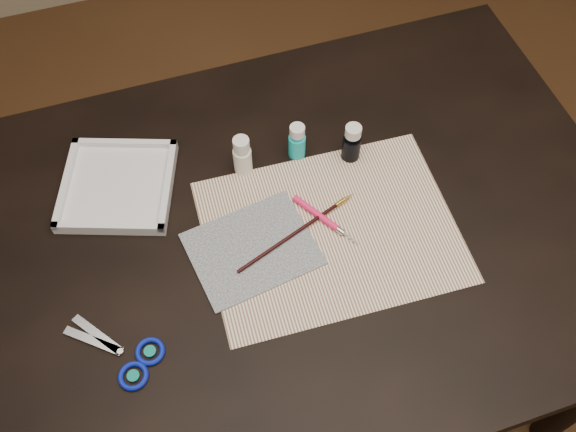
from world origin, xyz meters
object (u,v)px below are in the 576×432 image
object	(u,v)px
canvas	(252,249)
paint_bottle_navy	(352,142)
scissors	(109,351)
paint_bottle_white	(242,155)
palette_tray	(118,185)
paint_bottle_cyan	(297,141)
paper	(330,231)

from	to	relation	value
canvas	paint_bottle_navy	size ratio (longest dim) A/B	2.49
scissors	paint_bottle_white	bearing A→B (deg)	-97.54
canvas	palette_tray	bearing A→B (deg)	134.51
paint_bottle_cyan	paint_bottle_navy	distance (m)	0.11
paint_bottle_white	paint_bottle_cyan	distance (m)	0.11
scissors	paper	bearing A→B (deg)	-126.77
scissors	paint_bottle_cyan	bearing A→B (deg)	-105.87
paint_bottle_cyan	palette_tray	size ratio (longest dim) A/B	0.40
paint_bottle_white	palette_tray	size ratio (longest dim) A/B	0.42
paint_bottle_white	palette_tray	bearing A→B (deg)	173.31
paper	paint_bottle_navy	size ratio (longest dim) A/B	5.23
paint_bottle_navy	paint_bottle_white	bearing A→B (deg)	169.87
canvas	scissors	world-z (taller)	scissors
paint_bottle_white	paint_bottle_navy	size ratio (longest dim) A/B	1.00
canvas	scissors	xyz separation A→B (m)	(-0.28, -0.11, 0.00)
paper	paint_bottle_white	xyz separation A→B (m)	(-0.11, 0.19, 0.04)
paint_bottle_navy	palette_tray	world-z (taller)	paint_bottle_navy
paint_bottle_navy	palette_tray	xyz separation A→B (m)	(-0.46, 0.07, -0.03)
paint_bottle_white	canvas	bearing A→B (deg)	-101.17
paper	paint_bottle_navy	distance (m)	0.19
paint_bottle_navy	palette_tray	size ratio (longest dim) A/B	0.42
palette_tray	paint_bottle_white	bearing A→B (deg)	-6.69
paper	paint_bottle_white	size ratio (longest dim) A/B	5.22
scissors	palette_tray	distance (m)	0.33
paint_bottle_cyan	palette_tray	distance (m)	0.36
paint_bottle_cyan	paint_bottle_navy	xyz separation A→B (m)	(0.10, -0.04, 0.00)
canvas	paint_bottle_cyan	world-z (taller)	paint_bottle_cyan
paper	paint_bottle_navy	world-z (taller)	paint_bottle_navy
canvas	paint_bottle_cyan	xyz separation A→B (m)	(0.15, 0.18, 0.04)
paper	paint_bottle_navy	bearing A→B (deg)	57.24
paint_bottle_cyan	scissors	xyz separation A→B (m)	(-0.43, -0.30, -0.04)
paint_bottle_cyan	paper	bearing A→B (deg)	-89.46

